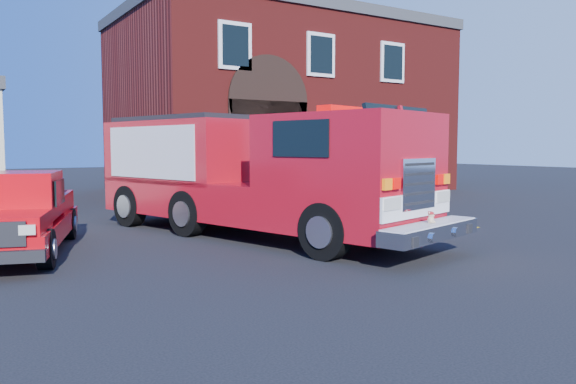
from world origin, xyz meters
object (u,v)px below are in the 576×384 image
pickup_truck (16,215)px  secondary_truck (319,170)px  fire_station (279,105)px  fire_engine (250,172)px

pickup_truck → secondary_truck: bearing=21.6°
fire_station → secondary_truck: fire_station is taller
fire_engine → secondary_truck: bearing=40.4°
fire_station → fire_engine: size_ratio=1.50×
fire_station → fire_engine: fire_station is taller
fire_station → fire_engine: bearing=-124.0°
fire_engine → secondary_truck: (5.29, 4.50, -0.22)m
fire_station → pickup_truck: size_ratio=2.78×
fire_station → fire_engine: (-8.30, -12.31, -2.69)m
fire_engine → pickup_truck: 5.25m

